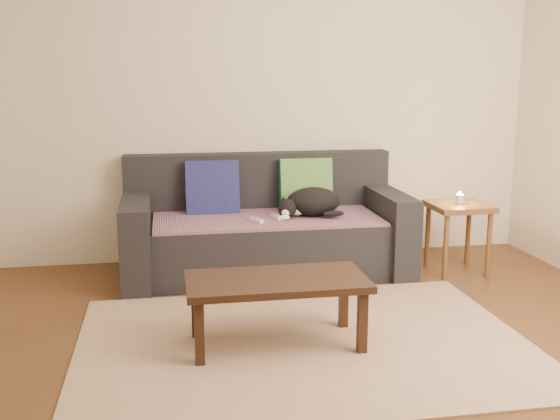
{
  "coord_description": "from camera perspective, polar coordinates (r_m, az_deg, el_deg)",
  "views": [
    {
      "loc": [
        -0.73,
        -3.2,
        1.48
      ],
      "look_at": [
        0.05,
        1.2,
        0.55
      ],
      "focal_mm": 42.0,
      "sensor_mm": 36.0,
      "label": 1
    }
  ],
  "objects": [
    {
      "name": "throw_blanket",
      "position": [
        4.85,
        -1.16,
        -0.74
      ],
      "size": [
        1.66,
        0.74,
        0.02
      ],
      "primitive_type": "cube",
      "color": "#482C54",
      "rests_on": "sofa"
    },
    {
      "name": "cat",
      "position": [
        4.88,
        2.72,
        0.68
      ],
      "size": [
        0.54,
        0.41,
        0.21
      ],
      "rotation": [
        0.0,
        0.0,
        -0.32
      ],
      "color": "black",
      "rests_on": "throw_blanket"
    },
    {
      "name": "cushion_green",
      "position": [
        5.13,
        2.26,
        2.21
      ],
      "size": [
        0.41,
        0.17,
        0.42
      ],
      "primitive_type": "cube",
      "rotation": [
        -0.16,
        0.0,
        0.0
      ],
      "color": "#0E5A57",
      "rests_on": "throw_blanket"
    },
    {
      "name": "candle",
      "position": [
        5.07,
        15.38,
        0.95
      ],
      "size": [
        0.06,
        0.06,
        0.09
      ],
      "color": "beige",
      "rests_on": "side_table"
    },
    {
      "name": "rug",
      "position": [
        3.73,
        2.1,
        -11.52
      ],
      "size": [
        2.5,
        1.8,
        0.01
      ],
      "primitive_type": "cube",
      "color": "tan",
      "rests_on": "ground"
    },
    {
      "name": "wii_remote_a",
      "position": [
        4.67,
        -2.1,
        -0.91
      ],
      "size": [
        0.1,
        0.15,
        0.03
      ],
      "primitive_type": "cube",
      "rotation": [
        0.0,
        0.0,
        2.0
      ],
      "color": "white",
      "rests_on": "throw_blanket"
    },
    {
      "name": "sofa",
      "position": [
        4.97,
        -1.32,
        -1.88
      ],
      "size": [
        2.1,
        0.94,
        0.87
      ],
      "color": "#232328",
      "rests_on": "ground"
    },
    {
      "name": "wii_remote_b",
      "position": [
        4.79,
        -0.29,
        -0.6
      ],
      "size": [
        0.07,
        0.15,
        0.03
      ],
      "primitive_type": "cube",
      "rotation": [
        0.0,
        0.0,
        1.78
      ],
      "color": "white",
      "rests_on": "throw_blanket"
    },
    {
      "name": "back_wall",
      "position": [
        5.25,
        -2.09,
        9.79
      ],
      "size": [
        4.5,
        0.04,
        2.6
      ],
      "primitive_type": "cube",
      "color": "beige",
      "rests_on": "ground"
    },
    {
      "name": "coffee_table",
      "position": [
        3.59,
        -0.31,
        -6.69
      ],
      "size": [
        0.98,
        0.49,
        0.39
      ],
      "color": "black",
      "rests_on": "rug"
    },
    {
      "name": "side_table",
      "position": [
        5.1,
        15.3,
        -0.49
      ],
      "size": [
        0.42,
        0.42,
        0.53
      ],
      "color": "brown",
      "rests_on": "ground"
    },
    {
      "name": "ground",
      "position": [
        3.6,
        2.61,
        -12.54
      ],
      "size": [
        4.5,
        4.5,
        0.0
      ],
      "primitive_type": "plane",
      "color": "brown",
      "rests_on": "ground"
    },
    {
      "name": "cushion_navy",
      "position": [
        5.02,
        -5.91,
        1.96
      ],
      "size": [
        0.41,
        0.18,
        0.42
      ],
      "primitive_type": "cube",
      "rotation": [
        -0.2,
        0.0,
        0.0
      ],
      "color": "#0F1843",
      "rests_on": "throw_blanket"
    }
  ]
}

